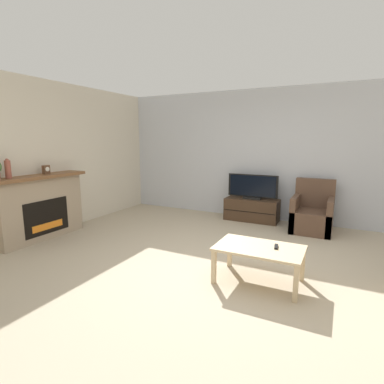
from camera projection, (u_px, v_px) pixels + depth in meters
The scene contains 11 objects.
ground_plane at pixel (218, 269), 3.93m from camera, with size 24.00×24.00×0.00m, color tan.
wall_back at pixel (271, 155), 6.18m from camera, with size 12.00×0.06×2.70m.
wall_left at pixel (40, 158), 5.19m from camera, with size 0.06×12.00×2.70m.
fireplace at pixel (40, 207), 5.05m from camera, with size 0.43×1.61×1.09m.
mantel_vase_left at pixel (8, 169), 4.50m from camera, with size 0.09×0.09×0.30m.
mantel_clock at pixel (46, 170), 5.08m from camera, with size 0.08×0.11×0.15m.
tv_stand at pixel (252, 210), 6.24m from camera, with size 1.09×0.46×0.46m.
tv at pixel (253, 188), 6.16m from camera, with size 1.03×0.18×0.51m.
armchair at pixel (312, 215), 5.52m from camera, with size 0.70×0.76×0.95m.
coffee_table at pixel (259, 251), 3.51m from camera, with size 1.00×0.62×0.44m.
remote at pixel (276, 247), 3.49m from camera, with size 0.06×0.15×0.02m.
Camera 1 is at (1.37, -3.45, 1.69)m, focal length 28.00 mm.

